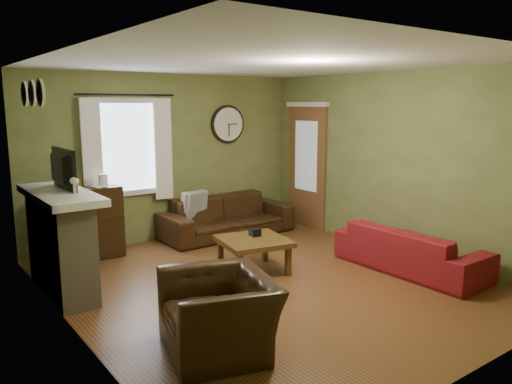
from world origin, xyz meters
TOP-DOWN VIEW (x-y plane):
  - floor at (0.00, 0.00)m, footprint 4.60×5.20m
  - ceiling at (0.00, 0.00)m, footprint 4.60×5.20m
  - wall_left at (-2.30, 0.00)m, footprint 0.00×5.20m
  - wall_right at (2.30, 0.00)m, footprint 0.00×5.20m
  - wall_back at (0.00, 2.60)m, footprint 4.60×0.00m
  - wall_front at (0.00, -2.60)m, footprint 4.60×0.00m
  - fireplace at (-2.10, 1.15)m, footprint 0.40×1.40m
  - firebox at (-1.91, 1.15)m, footprint 0.04×0.60m
  - mantel at (-2.07, 1.15)m, footprint 0.58×1.60m
  - tv at (-2.05, 1.30)m, footprint 0.08×0.60m
  - tv_screen at (-1.97, 1.30)m, footprint 0.02×0.62m
  - medallion_left at (-2.28, 0.80)m, footprint 0.28×0.28m
  - medallion_mid at (-2.28, 1.15)m, footprint 0.28×0.28m
  - medallion_right at (-2.28, 1.50)m, footprint 0.28×0.28m
  - window_pane at (-0.70, 2.58)m, footprint 1.00×0.02m
  - curtain_rod at (-0.70, 2.48)m, footprint 0.03×0.03m
  - curtain_left at (-1.25, 2.48)m, footprint 0.28×0.04m
  - curtain_right at (-0.15, 2.48)m, footprint 0.28×0.04m
  - wall_clock at (1.10, 2.55)m, footprint 0.64×0.06m
  - door at (2.27, 1.85)m, footprint 0.05×0.90m
  - bookshelf at (-1.42, 2.22)m, footprint 0.85×0.36m
  - book at (-1.37, 2.13)m, footprint 0.18×0.22m
  - sofa_brown at (0.80, 2.15)m, footprint 2.20×0.86m
  - pillow_left at (0.28, 2.32)m, footprint 0.43×0.16m
  - pillow_right at (0.31, 2.32)m, footprint 0.44×0.25m
  - sofa_red at (1.75, -0.73)m, footprint 0.77×1.98m
  - armchair at (-1.38, -1.06)m, footprint 1.14×1.23m
  - coffee_table at (0.09, 0.44)m, footprint 0.96×0.96m
  - tissue_box at (0.18, 0.54)m, footprint 0.15×0.15m
  - wine_glass_a at (-2.05, 0.62)m, footprint 0.07×0.07m
  - wine_glass_b at (-2.05, 0.68)m, footprint 0.07×0.07m

SIDE VIEW (x-z plane):
  - floor at x=0.00m, z-range 0.00..0.00m
  - coffee_table at x=0.09m, z-range 0.00..0.44m
  - sofa_red at x=1.75m, z-range 0.00..0.58m
  - firebox at x=-1.91m, z-range 0.02..0.57m
  - sofa_brown at x=0.80m, z-range 0.00..0.64m
  - armchair at x=-1.38m, z-range 0.00..0.67m
  - tissue_box at x=0.18m, z-range 0.35..0.45m
  - bookshelf at x=-1.42m, z-range 0.00..1.01m
  - fireplace at x=-2.10m, z-range 0.00..1.10m
  - pillow_left at x=0.28m, z-range 0.34..0.76m
  - pillow_right at x=0.31m, z-range 0.34..0.76m
  - book at x=-1.37m, z-range 0.95..0.97m
  - door at x=2.27m, z-range 0.00..2.10m
  - mantel at x=-2.07m, z-range 1.10..1.18m
  - wine_glass_b at x=-2.05m, z-range 1.18..1.39m
  - wine_glass_a at x=-2.05m, z-range 1.18..1.39m
  - wall_left at x=-2.30m, z-range 0.00..2.60m
  - wall_right at x=2.30m, z-range 0.00..2.60m
  - wall_back at x=0.00m, z-range 0.00..2.60m
  - wall_front at x=0.00m, z-range 0.00..2.60m
  - tv at x=-2.05m, z-range 1.18..1.53m
  - tv_screen at x=-1.97m, z-range 1.23..1.59m
  - curtain_left at x=-1.25m, z-range 0.67..2.23m
  - curtain_right at x=-0.15m, z-range 0.67..2.23m
  - window_pane at x=-0.70m, z-range 0.85..2.15m
  - wall_clock at x=1.10m, z-range 1.48..2.12m
  - medallion_left at x=-2.28m, z-range 2.24..2.26m
  - medallion_mid at x=-2.28m, z-range 2.24..2.26m
  - medallion_right at x=-2.28m, z-range 2.24..2.26m
  - curtain_rod at x=-0.70m, z-range 1.52..3.02m
  - ceiling at x=0.00m, z-range 2.60..2.60m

